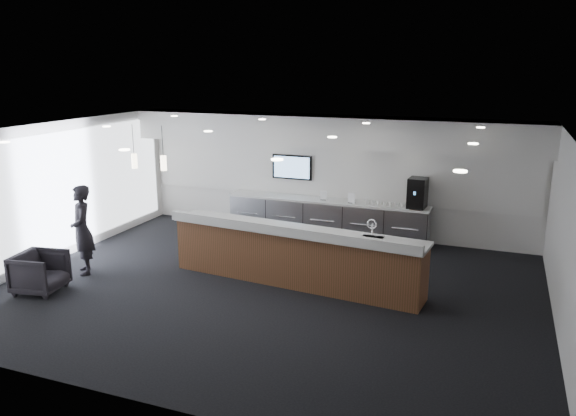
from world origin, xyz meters
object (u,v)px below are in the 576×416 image
at_px(coffee_machine, 418,193).
at_px(armchair, 40,272).
at_px(lounge_guest, 82,230).
at_px(service_counter, 294,255).

xyz_separation_m(coffee_machine, armchair, (-6.18, -5.27, -0.91)).
relative_size(coffee_machine, lounge_guest, 0.38).
relative_size(coffee_machine, armchair, 0.83).
height_order(service_counter, lounge_guest, lounge_guest).
bearing_deg(armchair, service_counter, -73.07).
bearing_deg(armchair, lounge_guest, -14.07).
distance_m(armchair, lounge_guest, 1.23).
bearing_deg(coffee_machine, lounge_guest, -140.73).
relative_size(armchair, lounge_guest, 0.46).
distance_m(service_counter, coffee_machine, 3.73).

